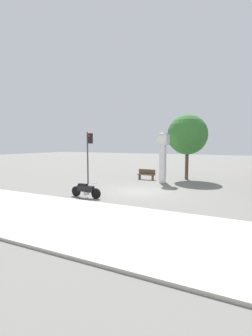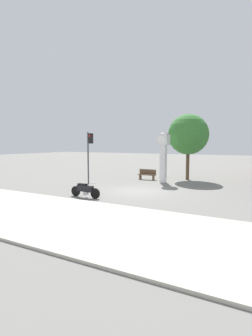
# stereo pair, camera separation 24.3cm
# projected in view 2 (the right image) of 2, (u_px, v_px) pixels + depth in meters

# --- Properties ---
(ground_plane) EXTENTS (120.00, 120.00, 0.00)m
(ground_plane) POSITION_uv_depth(u_px,v_px,m) (138.00, 191.00, 17.70)
(ground_plane) COLOR slate
(sidewalk_strip) EXTENTS (36.00, 6.00, 0.10)m
(sidewalk_strip) POSITION_uv_depth(u_px,v_px,m) (63.00, 217.00, 11.37)
(sidewalk_strip) COLOR #BCB7A8
(sidewalk_strip) RESTS_ON ground_plane
(motorcycle) EXTENTS (2.12, 0.46, 0.93)m
(motorcycle) POSITION_uv_depth(u_px,v_px,m) (85.00, 190.00, 15.75)
(motorcycle) COLOR black
(motorcycle) RESTS_ON ground_plane
(clock_tower) EXTENTS (1.04, 1.04, 4.18)m
(clock_tower) POSITION_uv_depth(u_px,v_px,m) (163.00, 149.00, 21.45)
(clock_tower) COLOR white
(clock_tower) RESTS_ON ground_plane
(traffic_light) EXTENTS (0.50, 0.35, 4.13)m
(traffic_light) POSITION_uv_depth(u_px,v_px,m) (89.00, 148.00, 20.82)
(traffic_light) COLOR #47474C
(traffic_light) RESTS_ON ground_plane
(street_tree) EXTENTS (3.57, 3.57, 5.81)m
(street_tree) POSITION_uv_depth(u_px,v_px,m) (188.00, 135.00, 23.17)
(street_tree) COLOR brown
(street_tree) RESTS_ON ground_plane
(bench) EXTENTS (1.60, 0.44, 0.92)m
(bench) POSITION_uv_depth(u_px,v_px,m) (147.00, 174.00, 23.45)
(bench) COLOR brown
(bench) RESTS_ON ground_plane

